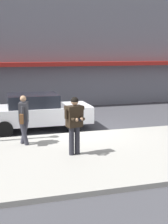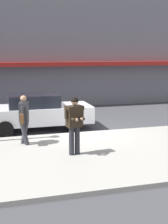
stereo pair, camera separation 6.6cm
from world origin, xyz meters
The scene contains 7 objects.
ground_plane centered at (0.00, 0.00, 0.00)m, with size 80.00×80.00×0.00m, color #3D3D42.
sidewalk centered at (1.00, -2.85, 0.07)m, with size 32.00×5.30×0.14m, color #99968E.
curb_paint_line centered at (1.00, 0.05, 0.00)m, with size 28.00×0.12×0.01m, color silver.
storefront_facade centered at (1.00, 8.49, 5.13)m, with size 28.00×4.70×10.28m.
parked_sedan_mid centered at (-1.60, 1.22, 0.79)m, with size 4.51×1.95×1.54m.
man_texting_on_phone centered at (-0.96, -2.85, 1.25)m, with size 0.63×0.64×1.81m.
pedestrian_with_bag centered at (-2.36, -1.32, 1.11)m, with size 0.39×0.71×1.70m.
Camera 1 is at (-3.26, -11.83, 3.24)m, focal length 50.00 mm.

